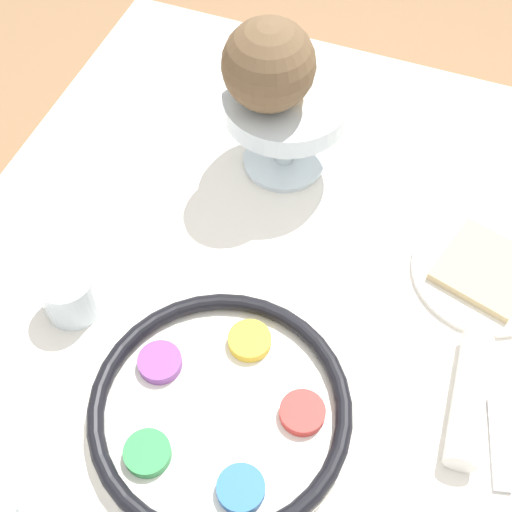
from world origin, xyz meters
TOP-DOWN VIEW (x-y plane):
  - dining_table at (0.00, 0.00)m, footprint 1.23×1.09m
  - seder_plate at (-0.06, 0.11)m, footprint 0.30×0.30m
  - fruit_stand at (0.34, 0.17)m, footprint 0.17×0.17m
  - orange_fruit at (0.34, 0.17)m, footprint 0.07×0.07m
  - coconut at (0.32, 0.19)m, footprint 0.12×0.12m
  - bread_plate at (0.24, -0.14)m, footprint 0.19×0.19m
  - napkin_roll at (0.05, -0.16)m, footprint 0.16×0.05m
  - cup_mid at (0.01, 0.33)m, footprint 0.07×0.07m
  - spoon at (0.04, -0.19)m, footprint 0.15×0.06m

SIDE VIEW (x-z plane):
  - dining_table at x=0.00m, z-range 0.00..0.75m
  - spoon at x=0.04m, z-range 0.75..0.76m
  - bread_plate at x=0.24m, z-range 0.75..0.77m
  - seder_plate at x=-0.06m, z-range 0.75..0.78m
  - napkin_roll at x=0.05m, z-range 0.75..0.79m
  - cup_mid at x=0.01m, z-range 0.75..0.82m
  - fruit_stand at x=0.34m, z-range 0.79..0.92m
  - orange_fruit at x=0.34m, z-range 0.88..0.96m
  - coconut at x=0.32m, z-range 0.88..1.00m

